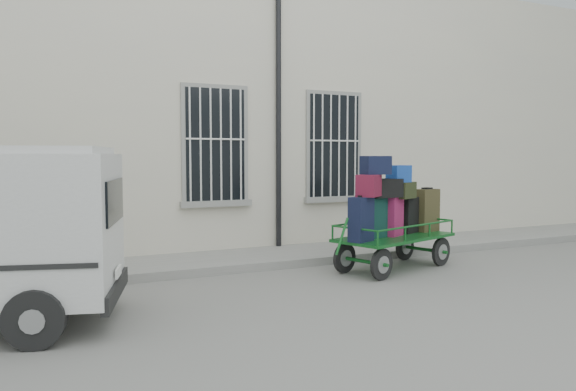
# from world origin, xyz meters

# --- Properties ---
(ground) EXTENTS (80.00, 80.00, 0.00)m
(ground) POSITION_xyz_m (0.00, 0.00, 0.00)
(ground) COLOR slate
(ground) RESTS_ON ground
(building) EXTENTS (24.00, 5.15, 6.00)m
(building) POSITION_xyz_m (0.00, 5.50, 3.00)
(building) COLOR beige
(building) RESTS_ON ground
(sidewalk) EXTENTS (24.00, 1.70, 0.15)m
(sidewalk) POSITION_xyz_m (0.00, 2.20, 0.07)
(sidewalk) COLOR gray
(sidewalk) RESTS_ON ground
(luggage_cart) EXTENTS (2.76, 1.70, 2.03)m
(luggage_cart) POSITION_xyz_m (2.06, 0.50, 0.99)
(luggage_cart) COLOR black
(luggage_cart) RESTS_ON ground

